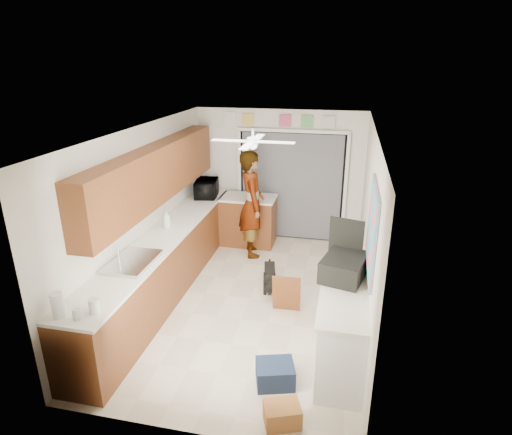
{
  "coord_description": "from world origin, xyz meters",
  "views": [
    {
      "loc": [
        1.26,
        -5.42,
        3.38
      ],
      "look_at": [
        0.0,
        0.4,
        1.15
      ],
      "focal_mm": 30.0,
      "sensor_mm": 36.0,
      "label": 1
    }
  ],
  "objects_px": {
    "suitcase": "(344,267)",
    "dog": "(270,277)",
    "microwave": "(207,188)",
    "cardboard_box": "(282,414)",
    "soap_bottle": "(167,219)",
    "paper_towel_roll": "(57,305)",
    "navy_crate": "(275,374)",
    "man": "(252,204)"
  },
  "relations": [
    {
      "from": "cardboard_box",
      "to": "navy_crate",
      "type": "height_order",
      "value": "navy_crate"
    },
    {
      "from": "suitcase",
      "to": "cardboard_box",
      "type": "height_order",
      "value": "suitcase"
    },
    {
      "from": "soap_bottle",
      "to": "dog",
      "type": "height_order",
      "value": "soap_bottle"
    },
    {
      "from": "man",
      "to": "dog",
      "type": "bearing_deg",
      "value": -175.75
    },
    {
      "from": "suitcase",
      "to": "man",
      "type": "xyz_separation_m",
      "value": [
        -1.64,
        2.36,
        -0.11
      ]
    },
    {
      "from": "soap_bottle",
      "to": "paper_towel_roll",
      "type": "relative_size",
      "value": 1.08
    },
    {
      "from": "navy_crate",
      "to": "man",
      "type": "height_order",
      "value": "man"
    },
    {
      "from": "cardboard_box",
      "to": "dog",
      "type": "relative_size",
      "value": 0.62
    },
    {
      "from": "paper_towel_roll",
      "to": "dog",
      "type": "distance_m",
      "value": 3.19
    },
    {
      "from": "paper_towel_roll",
      "to": "dog",
      "type": "relative_size",
      "value": 0.48
    },
    {
      "from": "microwave",
      "to": "cardboard_box",
      "type": "distance_m",
      "value": 4.66
    },
    {
      "from": "soap_bottle",
      "to": "paper_towel_roll",
      "type": "xyz_separation_m",
      "value": [
        -0.1,
        -2.48,
        -0.01
      ]
    },
    {
      "from": "suitcase",
      "to": "navy_crate",
      "type": "bearing_deg",
      "value": -112.93
    },
    {
      "from": "microwave",
      "to": "paper_towel_roll",
      "type": "height_order",
      "value": "microwave"
    },
    {
      "from": "suitcase",
      "to": "dog",
      "type": "bearing_deg",
      "value": 148.43
    },
    {
      "from": "suitcase",
      "to": "cardboard_box",
      "type": "relative_size",
      "value": 1.75
    },
    {
      "from": "suitcase",
      "to": "man",
      "type": "bearing_deg",
      "value": 139.28
    },
    {
      "from": "suitcase",
      "to": "dog",
      "type": "relative_size",
      "value": 1.09
    },
    {
      "from": "soap_bottle",
      "to": "paper_towel_roll",
      "type": "height_order",
      "value": "soap_bottle"
    },
    {
      "from": "soap_bottle",
      "to": "suitcase",
      "type": "bearing_deg",
      "value": -21.13
    },
    {
      "from": "cardboard_box",
      "to": "navy_crate",
      "type": "distance_m",
      "value": 0.56
    },
    {
      "from": "paper_towel_roll",
      "to": "navy_crate",
      "type": "bearing_deg",
      "value": 15.4
    },
    {
      "from": "suitcase",
      "to": "cardboard_box",
      "type": "distance_m",
      "value": 1.76
    },
    {
      "from": "dog",
      "to": "microwave",
      "type": "bearing_deg",
      "value": 123.23
    },
    {
      "from": "soap_bottle",
      "to": "cardboard_box",
      "type": "relative_size",
      "value": 0.83
    },
    {
      "from": "navy_crate",
      "to": "man",
      "type": "relative_size",
      "value": 0.21
    },
    {
      "from": "paper_towel_roll",
      "to": "cardboard_box",
      "type": "height_order",
      "value": "paper_towel_roll"
    },
    {
      "from": "man",
      "to": "dog",
      "type": "xyz_separation_m",
      "value": [
        0.55,
        -1.23,
        -0.74
      ]
    },
    {
      "from": "paper_towel_roll",
      "to": "cardboard_box",
      "type": "distance_m",
      "value": 2.47
    },
    {
      "from": "soap_bottle",
      "to": "suitcase",
      "type": "distance_m",
      "value": 2.86
    },
    {
      "from": "cardboard_box",
      "to": "man",
      "type": "distance_m",
      "value": 4.01
    },
    {
      "from": "microwave",
      "to": "navy_crate",
      "type": "distance_m",
      "value": 4.13
    },
    {
      "from": "navy_crate",
      "to": "paper_towel_roll",
      "type": "bearing_deg",
      "value": -164.6
    },
    {
      "from": "cardboard_box",
      "to": "suitcase",
      "type": "bearing_deg",
      "value": 70.43
    },
    {
      "from": "soap_bottle",
      "to": "man",
      "type": "height_order",
      "value": "man"
    },
    {
      "from": "soap_bottle",
      "to": "suitcase",
      "type": "height_order",
      "value": "soap_bottle"
    },
    {
      "from": "cardboard_box",
      "to": "man",
      "type": "bearing_deg",
      "value": 107.02
    },
    {
      "from": "paper_towel_roll",
      "to": "suitcase",
      "type": "distance_m",
      "value": 3.12
    },
    {
      "from": "navy_crate",
      "to": "microwave",
      "type": "bearing_deg",
      "value": 118.56
    },
    {
      "from": "cardboard_box",
      "to": "dog",
      "type": "bearing_deg",
      "value": 103.26
    },
    {
      "from": "paper_towel_roll",
      "to": "soap_bottle",
      "type": "bearing_deg",
      "value": 87.77
    },
    {
      "from": "suitcase",
      "to": "man",
      "type": "distance_m",
      "value": 2.88
    }
  ]
}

